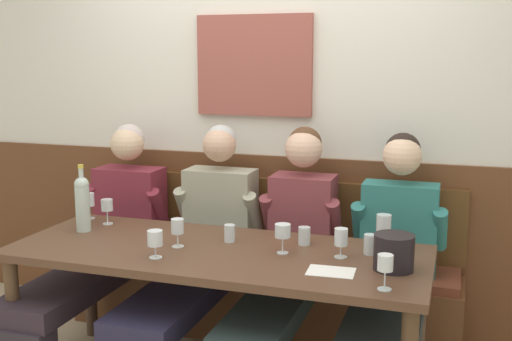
% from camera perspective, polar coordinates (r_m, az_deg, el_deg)
% --- Properties ---
extents(room_wall_back, '(6.80, 0.12, 2.80)m').
position_cam_1_polar(room_wall_back, '(3.90, 1.57, 6.21)').
color(room_wall_back, silver).
rests_on(room_wall_back, ground).
extents(wood_wainscot_panel, '(6.80, 0.03, 1.08)m').
position_cam_1_polar(wood_wainscot_panel, '(4.01, 1.31, -6.27)').
color(wood_wainscot_panel, brown).
rests_on(wood_wainscot_panel, ground).
extents(wall_bench, '(2.38, 0.42, 0.94)m').
position_cam_1_polar(wall_bench, '(3.90, 0.38, -10.73)').
color(wall_bench, brown).
rests_on(wall_bench, ground).
extents(dining_table, '(2.08, 0.82, 0.74)m').
position_cam_1_polar(dining_table, '(3.15, -3.57, -8.62)').
color(dining_table, brown).
rests_on(dining_table, ground).
extents(person_right_seat, '(0.52, 1.28, 1.27)m').
position_cam_1_polar(person_right_seat, '(3.84, -13.92, -6.09)').
color(person_right_seat, '#302831').
rests_on(person_right_seat, ground).
extents(person_center_right_seat, '(0.52, 1.27, 1.28)m').
position_cam_1_polar(person_center_right_seat, '(3.55, -5.32, -7.17)').
color(person_center_right_seat, '#362D2F').
rests_on(person_center_right_seat, ground).
extents(person_center_left_seat, '(0.47, 1.28, 1.29)m').
position_cam_1_polar(person_center_left_seat, '(3.40, 2.95, -7.49)').
color(person_center_left_seat, '#352B34').
rests_on(person_center_left_seat, ground).
extents(person_left_seat, '(0.52, 1.28, 1.28)m').
position_cam_1_polar(person_left_seat, '(3.28, 12.27, -8.88)').
color(person_left_seat, '#252A3B').
rests_on(person_left_seat, ground).
extents(ice_bucket, '(0.18, 0.18, 0.16)m').
position_cam_1_polar(ice_bucket, '(2.87, 12.49, -7.31)').
color(ice_bucket, black).
rests_on(ice_bucket, dining_table).
extents(wine_bottle_amber_mid, '(0.08, 0.08, 0.37)m').
position_cam_1_polar(wine_bottle_amber_mid, '(3.52, -15.59, -2.79)').
color(wine_bottle_amber_mid, '#B6C7BB').
rests_on(wine_bottle_amber_mid, dining_table).
extents(wine_glass_near_bucket, '(0.07, 0.07, 0.13)m').
position_cam_1_polar(wine_glass_near_bucket, '(3.00, -9.22, -6.19)').
color(wine_glass_near_bucket, silver).
rests_on(wine_glass_near_bucket, dining_table).
extents(wine_glass_mid_left, '(0.06, 0.06, 0.15)m').
position_cam_1_polar(wine_glass_mid_left, '(3.80, -15.01, -2.66)').
color(wine_glass_mid_left, silver).
rests_on(wine_glass_mid_left, dining_table).
extents(wine_glass_mid_right, '(0.06, 0.06, 0.15)m').
position_cam_1_polar(wine_glass_mid_right, '(2.62, 11.74, -8.45)').
color(wine_glass_mid_right, silver).
rests_on(wine_glass_mid_right, dining_table).
extents(wine_glass_center_front, '(0.08, 0.08, 0.15)m').
position_cam_1_polar(wine_glass_center_front, '(3.03, 2.46, -5.60)').
color(wine_glass_center_front, silver).
rests_on(wine_glass_center_front, dining_table).
extents(wine_glass_by_bottle, '(0.06, 0.06, 0.14)m').
position_cam_1_polar(wine_glass_by_bottle, '(3.15, -7.20, -5.24)').
color(wine_glass_by_bottle, silver).
rests_on(wine_glass_by_bottle, dining_table).
extents(wine_glass_right_end, '(0.07, 0.07, 0.16)m').
position_cam_1_polar(wine_glass_right_end, '(3.21, 11.61, -4.77)').
color(wine_glass_right_end, silver).
rests_on(wine_glass_right_end, dining_table).
extents(wine_glass_center_rear, '(0.06, 0.06, 0.14)m').
position_cam_1_polar(wine_glass_center_rear, '(3.00, 7.79, -6.21)').
color(wine_glass_center_rear, silver).
rests_on(wine_glass_center_rear, dining_table).
extents(wine_glass_left_end, '(0.07, 0.07, 0.14)m').
position_cam_1_polar(wine_glass_left_end, '(3.65, -13.47, -3.22)').
color(wine_glass_left_end, silver).
rests_on(wine_glass_left_end, dining_table).
extents(water_tumbler_center, '(0.06, 0.06, 0.09)m').
position_cam_1_polar(water_tumbler_center, '(3.23, -2.43, -5.75)').
color(water_tumbler_center, silver).
rests_on(water_tumbler_center, dining_table).
extents(water_tumbler_right, '(0.06, 0.06, 0.09)m').
position_cam_1_polar(water_tumbler_right, '(3.19, 4.44, -5.98)').
color(water_tumbler_right, silver).
rests_on(water_tumbler_right, dining_table).
extents(water_tumbler_left, '(0.06, 0.06, 0.10)m').
position_cam_1_polar(water_tumbler_left, '(3.08, 10.38, -6.66)').
color(water_tumbler_left, silver).
rests_on(water_tumbler_left, dining_table).
extents(tasting_sheet_left_guest, '(0.22, 0.16, 0.00)m').
position_cam_1_polar(tasting_sheet_left_guest, '(2.82, 6.87, -9.16)').
color(tasting_sheet_left_guest, white).
rests_on(tasting_sheet_left_guest, dining_table).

